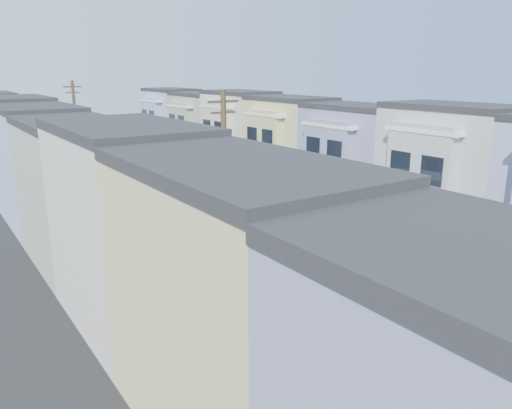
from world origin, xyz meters
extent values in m
plane|color=black|center=(0.00, 0.00, 0.00)|extent=(160.00, 160.00, 0.00)
cube|color=black|center=(0.00, 15.00, 0.01)|extent=(12.00, 70.00, 0.02)
cube|color=gray|center=(-6.05, 15.00, 0.07)|extent=(0.30, 70.00, 0.15)
cube|color=gray|center=(6.05, 15.00, 0.07)|extent=(0.30, 70.00, 0.15)
cube|color=gray|center=(-7.35, 15.00, 0.07)|extent=(2.60, 70.00, 0.15)
cube|color=gray|center=(7.35, 15.00, 0.07)|extent=(2.60, 70.00, 0.15)
cube|color=gold|center=(0.00, 15.00, 0.00)|extent=(0.12, 70.00, 0.01)
cube|color=#8286AA|center=(-11.15, 15.00, 0.00)|extent=(5.00, 70.00, 8.50)
cube|color=#8286AA|center=(11.15, 15.00, 0.00)|extent=(5.00, 70.00, 8.50)
cylinder|color=black|center=(-6.60, -5.11, 2.00)|extent=(0.44, 0.44, 4.00)
sphere|color=#27521C|center=(-6.30, -5.11, 5.65)|extent=(4.70, 4.70, 4.70)
cylinder|color=black|center=(-6.60, 6.07, 1.57)|extent=(0.44, 0.44, 3.14)
sphere|color=#27521C|center=(-6.30, 6.07, 4.79)|extent=(4.70, 4.70, 4.70)
cylinder|color=black|center=(-6.60, 16.60, 1.76)|extent=(0.44, 0.44, 3.51)
sphere|color=#27521C|center=(-6.30, 16.60, 5.16)|extent=(4.70, 4.70, 4.70)
cylinder|color=black|center=(-6.60, 33.32, 1.74)|extent=(0.44, 0.44, 3.48)
sphere|color=#27521C|center=(-6.30, 33.32, 5.13)|extent=(4.70, 4.70, 4.70)
cylinder|color=black|center=(6.60, 29.32, 1.26)|extent=(0.44, 0.44, 2.53)
sphere|color=#27521C|center=(6.90, 29.32, 3.50)|extent=(2.78, 2.78, 2.78)
cylinder|color=#42301E|center=(-6.30, 2.00, 5.00)|extent=(0.26, 0.26, 10.00)
cube|color=#42301E|center=(-6.30, 2.00, 9.60)|extent=(1.60, 0.12, 0.12)
cylinder|color=#42301E|center=(-6.30, 28.00, 5.00)|extent=(0.26, 0.26, 10.00)
cube|color=#42301E|center=(-6.30, 28.00, 9.60)|extent=(1.60, 0.12, 0.12)
cube|color=white|center=(1.61, 4.66, 2.00)|extent=(2.57, 4.61, 2.52)
cube|color=white|center=(1.61, 8.04, 1.90)|extent=(2.57, 2.15, 2.32)
cube|color=black|center=(1.61, 5.62, 0.61)|extent=(2.37, 6.62, 0.26)
cube|color=#2D0A51|center=(1.24, 2.35, 2.30)|extent=(0.97, 0.04, 0.47)
cube|color=#198C1E|center=(2.10, 2.35, 2.30)|extent=(0.75, 0.04, 0.47)
cylinder|color=black|center=(0.46, 3.39, 0.48)|extent=(0.30, 0.97, 0.97)
cylinder|color=black|center=(2.77, 3.39, 0.48)|extent=(0.30, 0.97, 0.97)
cylinder|color=black|center=(0.46, 7.71, 0.48)|extent=(0.30, 0.97, 0.97)
cylinder|color=black|center=(2.77, 7.71, 0.48)|extent=(0.30, 0.97, 0.97)
imported|color=black|center=(1.69, 17.33, 0.63)|extent=(1.88, 3.92, 1.25)
imported|color=#11243C|center=(-4.90, -8.19, 0.66)|extent=(2.53, 4.89, 1.32)
imported|color=#9A9A9A|center=(-4.90, -0.36, 0.62)|extent=(2.08, 4.44, 1.23)
imported|color=#3C0D15|center=(-4.90, 10.59, 0.77)|extent=(1.95, 4.80, 1.54)
imported|color=#5F5F5F|center=(4.90, -6.40, 0.71)|extent=(2.37, 4.90, 1.43)
imported|color=silver|center=(4.90, -3.01, 0.62)|extent=(2.05, 4.28, 1.25)
imported|color=black|center=(4.90, 19.39, 0.70)|extent=(1.65, 4.30, 1.39)
imported|color=black|center=(4.90, 27.39, 0.77)|extent=(2.62, 5.59, 1.54)
camera|label=1|loc=(-18.24, -18.26, 10.99)|focal=35.00mm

